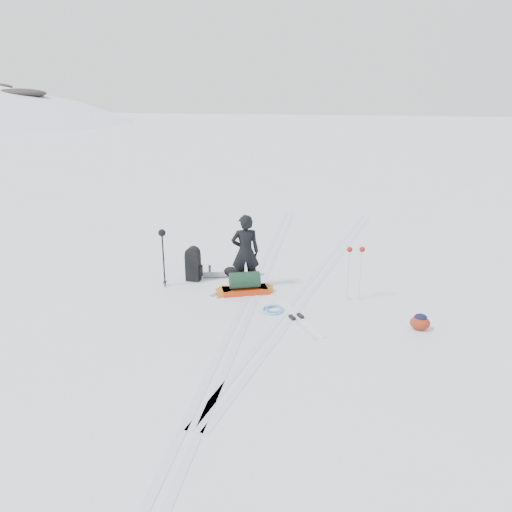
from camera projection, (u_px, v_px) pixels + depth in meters
The scene contains 13 objects.
ground at pixel (251, 298), 11.76m from camera, with size 200.00×200.00×0.00m, color white.
ski_tracks at pixel (283, 287), 12.43m from camera, with size 3.38×17.97×0.01m.
skier at pixel (245, 252), 12.09m from camera, with size 0.68×0.45×1.87m, color black.
pulk_sled at pixel (245, 285), 12.01m from camera, with size 1.43×0.93×0.53m.
expedition_rucksack at pixel (196, 265), 12.79m from camera, with size 0.92×0.58×0.90m.
ski_poles_black at pixel (162, 240), 12.12m from camera, with size 0.18×0.21×1.48m.
ski_poles_silver at pixel (356, 256), 11.36m from camera, with size 0.40×0.20×1.30m.
touring_skis_grey at pixel (239, 284), 12.60m from camera, with size 0.95×1.98×0.07m.
touring_skis_white at pixel (296, 318), 10.70m from camera, with size 1.46×1.80×0.07m.
rope_coil at pixel (273, 310), 11.08m from camera, with size 0.60×0.60×0.06m.
small_daypack at pixel (420, 322), 10.17m from camera, with size 0.50×0.47×0.35m.
thermos_pair at pixel (205, 270), 13.22m from camera, with size 0.30×0.17×0.28m.
stuff_sack at pixel (231, 272), 13.15m from camera, with size 0.48×0.41×0.25m.
Camera 1 is at (2.66, -10.53, 4.63)m, focal length 35.00 mm.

